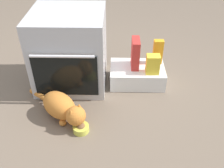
{
  "coord_description": "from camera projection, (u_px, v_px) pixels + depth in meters",
  "views": [
    {
      "loc": [
        0.38,
        -1.65,
        1.48
      ],
      "look_at": [
        0.34,
        -0.02,
        0.25
      ],
      "focal_mm": 40.23,
      "sensor_mm": 36.0,
      "label": 1
    }
  ],
  "objects": [
    {
      "name": "juice_carton",
      "position": [
        158.0,
        52.0,
        2.38
      ],
      "size": [
        0.09,
        0.06,
        0.24
      ],
      "primitive_type": "cube",
      "color": "orange",
      "rests_on": "pantry_cabinet"
    },
    {
      "name": "snack_bag",
      "position": [
        153.0,
        64.0,
        2.26
      ],
      "size": [
        0.12,
        0.09,
        0.18
      ],
      "primitive_type": "cube",
      "color": "yellow",
      "rests_on": "pantry_cabinet"
    },
    {
      "name": "food_bowl",
      "position": [
        81.0,
        128.0,
        1.95
      ],
      "size": [
        0.13,
        0.13,
        0.08
      ],
      "color": "#D1D14C",
      "rests_on": "ground"
    },
    {
      "name": "ground",
      "position": [
        73.0,
        105.0,
        2.21
      ],
      "size": [
        8.0,
        8.0,
        0.0
      ],
      "primitive_type": "plane",
      "color": "#6B5B4C"
    },
    {
      "name": "cat",
      "position": [
        62.0,
        107.0,
        2.01
      ],
      "size": [
        0.56,
        0.5,
        0.23
      ],
      "rotation": [
        0.0,
        0.0,
        -0.71
      ],
      "color": "#C6752D",
      "rests_on": "ground"
    },
    {
      "name": "cereal_box",
      "position": [
        135.0,
        53.0,
        2.32
      ],
      "size": [
        0.07,
        0.18,
        0.28
      ],
      "primitive_type": "cube",
      "color": "#B72D28",
      "rests_on": "pantry_cabinet"
    },
    {
      "name": "oven",
      "position": [
        70.0,
        50.0,
        2.29
      ],
      "size": [
        0.64,
        0.64,
        0.7
      ],
      "color": "#B7BABF",
      "rests_on": "ground"
    },
    {
      "name": "pantry_cabinet",
      "position": [
        137.0,
        75.0,
        2.44
      ],
      "size": [
        0.52,
        0.34,
        0.17
      ],
      "primitive_type": "cube",
      "color": "white",
      "rests_on": "ground"
    }
  ]
}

